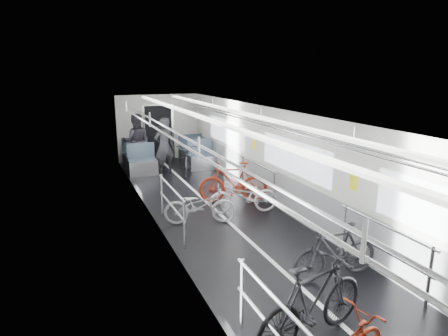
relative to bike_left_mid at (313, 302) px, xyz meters
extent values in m
cube|color=black|center=(0.56, 3.82, -0.54)|extent=(3.00, 14.00, 0.01)
cube|color=white|center=(0.56, 3.82, 1.86)|extent=(3.00, 14.00, 0.02)
cube|color=silver|center=(-0.94, 3.82, 0.66)|extent=(0.02, 14.00, 2.40)
cube|color=silver|center=(2.06, 3.82, 0.66)|extent=(0.02, 14.00, 2.40)
cube|color=silver|center=(0.56, 10.82, 0.66)|extent=(3.00, 0.02, 2.40)
cube|color=white|center=(0.56, 3.82, -0.54)|extent=(0.08, 13.80, 0.01)
cube|color=gray|center=(-0.91, 3.82, -0.09)|extent=(0.01, 13.90, 0.90)
cube|color=gray|center=(2.03, 3.82, -0.09)|extent=(0.01, 13.90, 0.90)
cube|color=white|center=(-0.91, 3.82, 0.86)|extent=(0.01, 10.80, 0.75)
cube|color=white|center=(2.03, 3.82, 0.86)|extent=(0.01, 10.80, 0.75)
cube|color=white|center=(0.01, 3.82, 1.80)|extent=(0.14, 13.40, 0.05)
cube|color=white|center=(1.11, 3.82, 1.80)|extent=(0.14, 13.40, 0.05)
cube|color=black|center=(0.56, 10.76, 0.46)|extent=(0.95, 0.10, 2.00)
imported|color=black|center=(0.00, 0.00, 0.00)|extent=(1.87, 0.90, 1.08)
imported|color=#A4A4A9|center=(-0.04, 4.23, -0.13)|extent=(1.66, 0.93, 0.83)
imported|color=black|center=(1.22, 1.17, -0.08)|extent=(1.56, 0.49, 0.93)
imported|color=#BCBBC0|center=(1.11, 4.46, -0.12)|extent=(1.70, 0.90, 0.85)
imported|color=maroon|center=(1.20, 5.28, -0.02)|extent=(1.82, 1.02, 1.05)
imported|color=black|center=(0.97, 8.62, -0.05)|extent=(1.15, 1.96, 0.97)
imported|color=black|center=(0.24, 8.62, 0.37)|extent=(0.77, 0.62, 1.83)
imported|color=#2C2830|center=(-0.45, 9.70, 0.40)|extent=(1.03, 0.87, 1.87)
camera|label=1|loc=(-2.62, -3.62, 2.78)|focal=32.00mm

